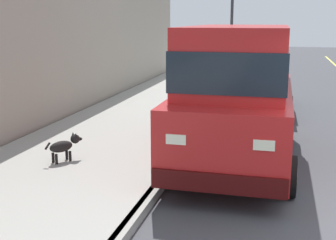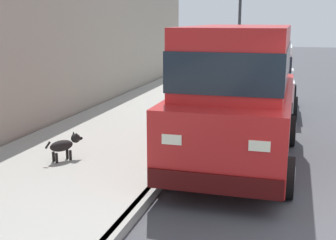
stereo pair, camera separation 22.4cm
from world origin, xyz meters
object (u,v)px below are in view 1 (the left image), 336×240
car_red_van (238,89)px  car_white_hatchback (258,77)px  street_lamp (232,12)px  dog_black (64,145)px  fire_hydrant (179,116)px

car_red_van → car_white_hatchback: 5.27m
car_red_van → street_lamp: 11.13m
car_red_van → car_white_hatchback: (0.09, 5.26, -0.42)m
car_red_van → dog_black: (-2.94, -1.13, -0.97)m
car_red_van → street_lamp: bearing=97.1°
car_white_hatchback → fire_hydrant: 3.99m
car_red_van → street_lamp: size_ratio=1.11×
car_red_van → fire_hydrant: (-1.46, 1.61, -0.92)m
street_lamp → fire_hydrant: bearing=-90.6°
fire_hydrant → car_white_hatchback: bearing=66.9°
car_red_van → dog_black: 3.29m
dog_black → car_white_hatchback: bearing=64.6°
fire_hydrant → car_red_van: bearing=-47.8°
car_white_hatchback → dog_black: (-3.03, -6.38, -0.55)m
car_red_van → street_lamp: street_lamp is taller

